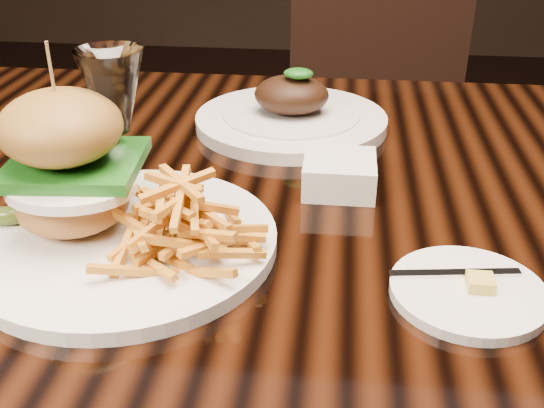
# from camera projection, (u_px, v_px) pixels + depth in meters

# --- Properties ---
(dining_table) EXTENTS (1.60, 0.90, 0.75)m
(dining_table) POSITION_uv_depth(u_px,v_px,m) (285.00, 246.00, 0.78)
(dining_table) COLOR black
(dining_table) RESTS_ON ground
(burger_plate) EXTENTS (0.30, 0.30, 0.20)m
(burger_plate) POSITION_uv_depth(u_px,v_px,m) (115.00, 200.00, 0.61)
(burger_plate) COLOR white
(burger_plate) RESTS_ON dining_table
(side_saucer) EXTENTS (0.14, 0.14, 0.02)m
(side_saucer) POSITION_uv_depth(u_px,v_px,m) (468.00, 291.00, 0.56)
(side_saucer) COLOR white
(side_saucer) RESTS_ON dining_table
(ramekin) EXTENTS (0.11, 0.11, 0.04)m
(ramekin) POSITION_uv_depth(u_px,v_px,m) (339.00, 174.00, 0.74)
(ramekin) COLOR white
(ramekin) RESTS_ON dining_table
(wine_glass) EXTENTS (0.07, 0.07, 0.18)m
(wine_glass) POSITION_uv_depth(u_px,v_px,m) (114.00, 98.00, 0.63)
(wine_glass) COLOR white
(wine_glass) RESTS_ON dining_table
(far_dish) EXTENTS (0.28, 0.28, 0.09)m
(far_dish) POSITION_uv_depth(u_px,v_px,m) (291.00, 115.00, 0.92)
(far_dish) COLOR white
(far_dish) RESTS_ON dining_table
(chair_far) EXTENTS (0.50, 0.51, 0.95)m
(chair_far) POSITION_uv_depth(u_px,v_px,m) (381.00, 109.00, 1.61)
(chair_far) COLOR black
(chair_far) RESTS_ON ground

